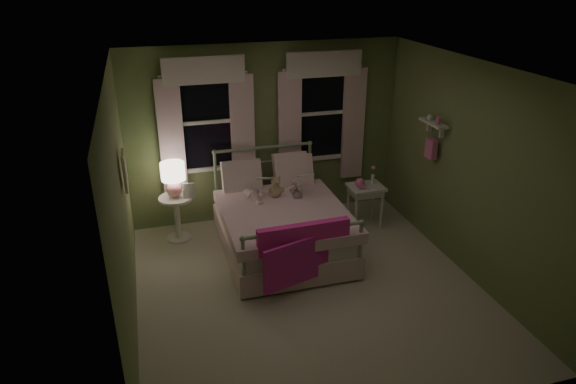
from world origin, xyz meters
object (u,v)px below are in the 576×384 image
object	(u,v)px
teddy_bear	(275,188)
nightstand_left	(177,212)
nightstand_right	(366,192)
child_right	(292,175)
table_lamp	(173,176)
child_left	(252,176)
bed	(281,225)

from	to	relation	value
teddy_bear	nightstand_left	size ratio (longest dim) A/B	0.47
nightstand_right	child_right	bearing A→B (deg)	173.57
table_lamp	nightstand_right	world-z (taller)	table_lamp
child_left	table_lamp	size ratio (longest dim) A/B	1.54
bed	nightstand_left	xyz separation A→B (m)	(-1.32, 0.68, 0.04)
child_right	nightstand_left	distance (m)	1.68
nightstand_left	table_lamp	xyz separation A→B (m)	(0.00, -0.00, 0.54)
teddy_bear	nightstand_right	xyz separation A→B (m)	(1.36, 0.04, -0.24)
child_left	nightstand_left	bearing A→B (deg)	-16.84
child_right	teddy_bear	world-z (taller)	child_right
bed	nightstand_right	xyz separation A→B (m)	(1.35, 0.31, 0.17)
bed	nightstand_right	size ratio (longest dim) A/B	3.18
child_right	nightstand_right	world-z (taller)	child_right
nightstand_right	nightstand_left	bearing A→B (deg)	172.05
child_left	child_right	xyz separation A→B (m)	(0.56, 0.00, -0.05)
bed	child_right	xyz separation A→B (m)	(0.27, 0.43, 0.52)
teddy_bear	child_left	bearing A→B (deg)	150.50
teddy_bear	nightstand_right	bearing A→B (deg)	1.57
table_lamp	child_right	bearing A→B (deg)	-8.97
child_left	child_right	distance (m)	0.56
child_left	nightstand_right	distance (m)	1.69
child_right	nightstand_right	bearing A→B (deg)	177.21
table_lamp	nightstand_right	bearing A→B (deg)	-7.95
bed	teddy_bear	world-z (taller)	bed
child_right	nightstand_left	xyz separation A→B (m)	(-1.59, 0.25, -0.47)
teddy_bear	table_lamp	bearing A→B (deg)	162.68
bed	child_left	bearing A→B (deg)	123.42
table_lamp	nightstand_right	xyz separation A→B (m)	(2.67, -0.37, -0.40)
bed	nightstand_left	distance (m)	1.49
child_left	teddy_bear	world-z (taller)	child_left
bed	nightstand_right	world-z (taller)	bed
child_left	child_right	bearing A→B (deg)	176.83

